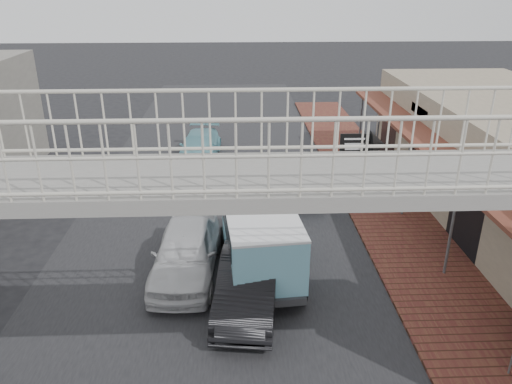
{
  "coord_description": "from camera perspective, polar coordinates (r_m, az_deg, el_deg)",
  "views": [
    {
      "loc": [
        0.88,
        -11.25,
        8.02
      ],
      "look_at": [
        1.48,
        3.27,
        1.8
      ],
      "focal_mm": 35.0,
      "sensor_mm": 36.0,
      "label": 1
    }
  ],
  "objects": [
    {
      "name": "ground",
      "position": [
        13.85,
        -5.7,
        -12.36
      ],
      "size": [
        120.0,
        120.0,
        0.0
      ],
      "primitive_type": "plane",
      "color": "black",
      "rests_on": "ground"
    },
    {
      "name": "road_strip",
      "position": [
        13.85,
        -5.7,
        -12.34
      ],
      "size": [
        10.0,
        60.0,
        0.01
      ],
      "primitive_type": "cube",
      "color": "black",
      "rests_on": "ground"
    },
    {
      "name": "sidewalk",
      "position": [
        17.27,
        17.01,
        -5.43
      ],
      "size": [
        3.0,
        40.0,
        0.1
      ],
      "primitive_type": "cube",
      "color": "brown",
      "rests_on": "ground"
    },
    {
      "name": "footbridge",
      "position": [
        8.77,
        -7.86,
        -10.63
      ],
      "size": [
        16.4,
        2.4,
        6.34
      ],
      "color": "gray",
      "rests_on": "ground"
    },
    {
      "name": "white_hatchback",
      "position": [
        14.69,
        -8.01,
        -6.71
      ],
      "size": [
        2.02,
        4.53,
        1.52
      ],
      "primitive_type": "imported",
      "rotation": [
        0.0,
        0.0,
        -0.05
      ],
      "color": "silver",
      "rests_on": "ground"
    },
    {
      "name": "dark_sedan",
      "position": [
        13.36,
        -0.84,
        -10.03
      ],
      "size": [
        2.01,
        4.44,
        1.41
      ],
      "primitive_type": "imported",
      "rotation": [
        0.0,
        0.0,
        -0.12
      ],
      "color": "black",
      "rests_on": "ground"
    },
    {
      "name": "angkot_curb",
      "position": [
        20.32,
        3.92,
        1.93
      ],
      "size": [
        2.34,
        4.91,
        1.35
      ],
      "primitive_type": "imported",
      "rotation": [
        0.0,
        0.0,
        3.16
      ],
      "color": "#7CC5D7",
      "rests_on": "ground"
    },
    {
      "name": "angkot_far",
      "position": [
        24.14,
        -6.46,
        5.2
      ],
      "size": [
        2.09,
        4.46,
        1.26
      ],
      "primitive_type": "imported",
      "rotation": [
        0.0,
        0.0,
        -0.08
      ],
      "color": "#67A7B3",
      "rests_on": "ground"
    },
    {
      "name": "angkot_van",
      "position": [
        14.21,
        0.46,
        -4.77
      ],
      "size": [
        2.38,
        4.55,
        2.15
      ],
      "rotation": [
        0.0,
        0.0,
        0.09
      ],
      "color": "black",
      "rests_on": "ground"
    },
    {
      "name": "motorcycle_near",
      "position": [
        21.48,
        9.68,
        2.46
      ],
      "size": [
        1.78,
        1.06,
        0.89
      ],
      "primitive_type": "imported",
      "rotation": [
        0.0,
        0.0,
        1.87
      ],
      "color": "black",
      "rests_on": "sidewalk"
    },
    {
      "name": "motorcycle_far",
      "position": [
        20.72,
        10.13,
        1.7
      ],
      "size": [
        1.57,
        0.53,
        0.93
      ],
      "primitive_type": "imported",
      "rotation": [
        0.0,
        0.0,
        1.63
      ],
      "color": "black",
      "rests_on": "sidewalk"
    },
    {
      "name": "arrow_sign",
      "position": [
        18.71,
        13.41,
        5.17
      ],
      "size": [
        1.66,
        1.05,
        2.89
      ],
      "rotation": [
        0.0,
        0.0,
        -0.0
      ],
      "color": "#59595B",
      "rests_on": "sidewalk"
    }
  ]
}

